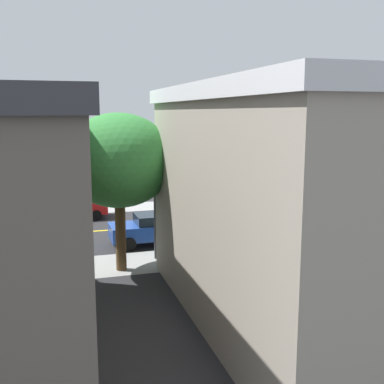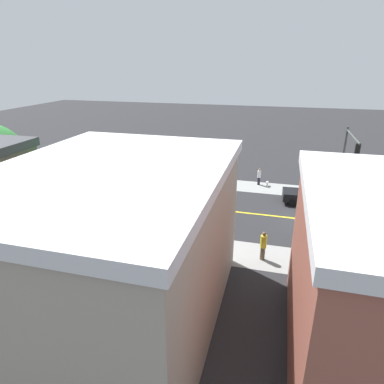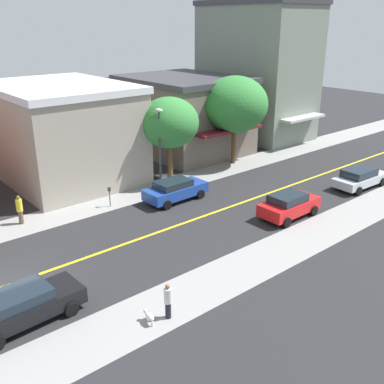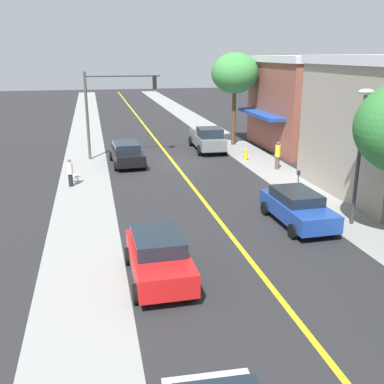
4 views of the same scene
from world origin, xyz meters
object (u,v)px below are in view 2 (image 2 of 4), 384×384
object	(u,v)px
red_sedan_right_curb	(129,177)
pedestrian_yellow_shirt	(263,245)
street_lamp	(110,183)
pedestrian_white_shirt	(259,176)
traffic_light_mast	(347,154)
grey_pickup_truck	(375,236)
fire_hydrant	(311,249)
silver_sedan_right_curb	(54,170)
blue_sedan_left_curb	(136,210)
street_tree_left_far	(76,174)
parking_meter	(179,226)
small_dog	(267,183)
black_sedan_right_curb	(313,195)

from	to	relation	value
red_sedan_right_curb	pedestrian_yellow_shirt	distance (m)	16.77
street_lamp	pedestrian_white_shirt	size ratio (longest dim) A/B	3.65
traffic_light_mast	grey_pickup_truck	bearing A→B (deg)	8.04
fire_hydrant	traffic_light_mast	distance (m)	10.49
silver_sedan_right_curb	blue_sedan_left_curb	bearing A→B (deg)	152.91
street_tree_left_far	traffic_light_mast	distance (m)	20.81
parking_meter	street_lamp	world-z (taller)	street_lamp
street_lamp	silver_sedan_right_curb	bearing A→B (deg)	51.25
street_tree_left_far	pedestrian_white_shirt	world-z (taller)	street_tree_left_far
fire_hydrant	silver_sedan_right_curb	distance (m)	26.21
traffic_light_mast	grey_pickup_truck	distance (m)	8.24
grey_pickup_truck	pedestrian_yellow_shirt	xyz separation A→B (m)	(-3.08, 6.79, 0.02)
red_sedan_right_curb	blue_sedan_left_curb	distance (m)	7.86
pedestrian_yellow_shirt	small_dog	world-z (taller)	pedestrian_yellow_shirt
silver_sedan_right_curb	red_sedan_right_curb	bearing A→B (deg)	-177.71
red_sedan_right_curb	small_dog	xyz separation A→B (m)	(3.14, -13.05, -0.47)
red_sedan_right_curb	traffic_light_mast	bearing A→B (deg)	-178.78
parking_meter	grey_pickup_truck	distance (m)	12.55
black_sedan_right_curb	pedestrian_white_shirt	bearing A→B (deg)	-40.29
street_tree_left_far	pedestrian_white_shirt	xyz separation A→B (m)	(13.78, -10.69, -3.71)
black_sedan_right_curb	traffic_light_mast	bearing A→B (deg)	-162.21
traffic_light_mast	blue_sedan_left_curb	size ratio (longest dim) A/B	1.36
grey_pickup_truck	red_sedan_right_curb	bearing A→B (deg)	-16.52
street_tree_left_far	fire_hydrant	distance (m)	15.45
black_sedan_right_curb	grey_pickup_truck	bearing A→B (deg)	113.67
black_sedan_right_curb	pedestrian_white_shirt	world-z (taller)	pedestrian_white_shirt
traffic_light_mast	silver_sedan_right_curb	size ratio (longest dim) A/B	1.30
street_lamp	grey_pickup_truck	size ratio (longest dim) A/B	1.07
street_tree_left_far	small_dog	distance (m)	18.29
parking_meter	small_dog	size ratio (longest dim) A/B	1.90
black_sedan_right_curb	silver_sedan_right_curb	distance (m)	25.35
red_sedan_right_curb	blue_sedan_left_curb	size ratio (longest dim) A/B	0.92
small_dog	black_sedan_right_curb	bearing A→B (deg)	55.09
traffic_light_mast	small_dog	size ratio (longest dim) A/B	8.61
fire_hydrant	black_sedan_right_curb	size ratio (longest dim) A/B	0.18
silver_sedan_right_curb	pedestrian_white_shirt	xyz separation A→B (m)	(3.35, -20.60, 0.09)
street_lamp	black_sedan_right_curb	bearing A→B (deg)	-56.60
fire_hydrant	blue_sedan_left_curb	xyz separation A→B (m)	(1.89, 12.50, 0.37)
grey_pickup_truck	parking_meter	bearing A→B (deg)	11.11
parking_meter	pedestrian_white_shirt	xyz separation A→B (m)	(12.19, -4.36, -0.04)
black_sedan_right_curb	street_tree_left_far	bearing A→B (deg)	30.50
silver_sedan_right_curb	pedestrian_white_shirt	distance (m)	20.87
blue_sedan_left_curb	pedestrian_white_shirt	xyz separation A→B (m)	(10.23, -8.41, 0.07)
black_sedan_right_curb	pedestrian_yellow_shirt	world-z (taller)	pedestrian_yellow_shirt
red_sedan_right_curb	grey_pickup_truck	size ratio (longest dim) A/B	0.75
fire_hydrant	small_dog	xyz separation A→B (m)	(11.90, 3.26, -0.07)
street_tree_left_far	pedestrian_yellow_shirt	size ratio (longest dim) A/B	3.51
traffic_light_mast	street_lamp	xyz separation A→B (m)	(-9.89, 15.96, -0.50)
street_tree_left_far	black_sedan_right_curb	distance (m)	18.85
fire_hydrant	pedestrian_yellow_shirt	world-z (taller)	pedestrian_yellow_shirt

